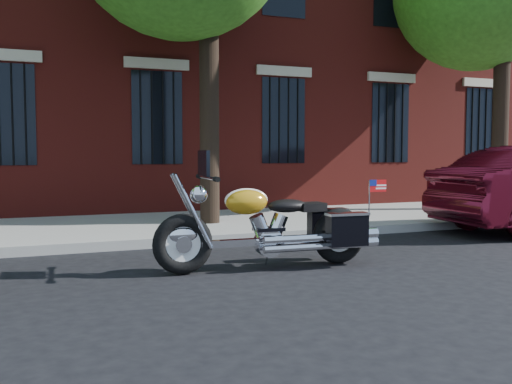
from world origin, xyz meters
name	(u,v)px	position (x,y,z in m)	size (l,w,h in m)	color
ground	(239,259)	(0.00, 0.00, 0.00)	(120.00, 120.00, 0.00)	black
curb	(209,240)	(0.00, 1.38, 0.07)	(40.00, 0.16, 0.15)	gray
sidewalk	(179,225)	(0.00, 3.26, 0.07)	(40.00, 3.60, 0.15)	gray
motorcycle	(276,229)	(0.23, -0.73, 0.50)	(2.91, 0.90, 1.48)	black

